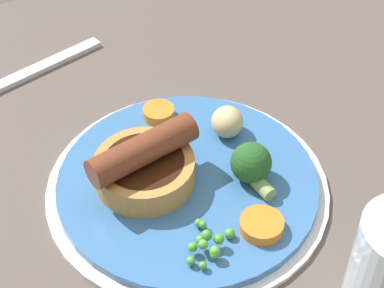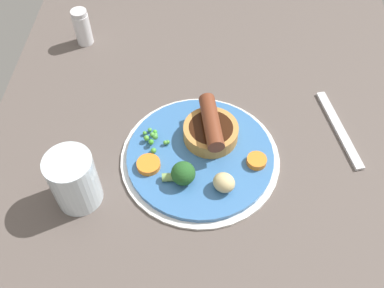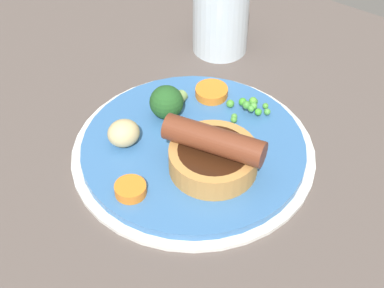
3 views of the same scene
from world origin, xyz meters
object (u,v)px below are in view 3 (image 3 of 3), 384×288
at_px(potato_chunk_0, 124,133).
at_px(carrot_slice_0, 130,189).
at_px(carrot_slice_2, 212,92).
at_px(sausage_pudding, 213,154).
at_px(broccoli_floret_near, 169,103).
at_px(pea_pile, 248,106).
at_px(dinner_plate, 193,151).
at_px(drinking_glass, 221,16).

bearing_deg(potato_chunk_0, carrot_slice_0, 132.77).
bearing_deg(carrot_slice_2, sausage_pudding, 123.14).
bearing_deg(broccoli_floret_near, pea_pile, 121.67).
relative_size(sausage_pudding, potato_chunk_0, 3.08).
xyz_separation_m(dinner_plate, pea_pile, (-0.02, -0.08, 0.02)).
distance_m(dinner_plate, carrot_slice_2, 0.09).
xyz_separation_m(potato_chunk_0, drinking_glass, (0.02, -0.23, 0.02)).
height_order(broccoli_floret_near, drinking_glass, drinking_glass).
bearing_deg(pea_pile, carrot_slice_2, -2.99).
xyz_separation_m(dinner_plate, potato_chunk_0, (0.07, 0.04, 0.02)).
height_order(pea_pile, broccoli_floret_near, broccoli_floret_near).
height_order(sausage_pudding, carrot_slice_2, sausage_pudding).
bearing_deg(carrot_slice_2, dinner_plate, 109.40).
xyz_separation_m(sausage_pudding, carrot_slice_2, (0.07, -0.10, -0.02)).
distance_m(sausage_pudding, pea_pile, 0.10).
bearing_deg(broccoli_floret_near, carrot_slice_2, 153.90).
height_order(dinner_plate, carrot_slice_2, carrot_slice_2).
bearing_deg(broccoli_floret_near, carrot_slice_0, 11.97).
height_order(sausage_pudding, drinking_glass, drinking_glass).
relative_size(pea_pile, drinking_glass, 0.53).
distance_m(dinner_plate, drinking_glass, 0.21).
xyz_separation_m(carrot_slice_2, drinking_glass, (0.05, -0.11, 0.03)).
xyz_separation_m(carrot_slice_0, drinking_glass, (0.07, -0.28, 0.03)).
relative_size(dinner_plate, drinking_glass, 2.74).
height_order(dinner_plate, sausage_pudding, sausage_pudding).
height_order(dinner_plate, broccoli_floret_near, broccoli_floret_near).
distance_m(pea_pile, carrot_slice_0, 0.18).
height_order(dinner_plate, potato_chunk_0, potato_chunk_0).
relative_size(carrot_slice_0, carrot_slice_2, 0.84).
bearing_deg(dinner_plate, carrot_slice_2, -70.60).
bearing_deg(dinner_plate, carrot_slice_0, 80.93).
height_order(pea_pile, drinking_glass, drinking_glass).
xyz_separation_m(dinner_plate, carrot_slice_0, (0.01, 0.09, 0.01)).
distance_m(pea_pile, broccoli_floret_near, 0.09).
bearing_deg(sausage_pudding, drinking_glass, 110.66).
height_order(carrot_slice_0, carrot_slice_2, same).
bearing_deg(sausage_pudding, carrot_slice_0, -133.09).
relative_size(carrot_slice_2, drinking_glass, 0.39).
bearing_deg(dinner_plate, broccoli_floret_near, -27.60).
bearing_deg(potato_chunk_0, pea_pile, -125.91).
bearing_deg(drinking_glass, carrot_slice_2, 116.90).
relative_size(sausage_pudding, carrot_slice_0, 3.35).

